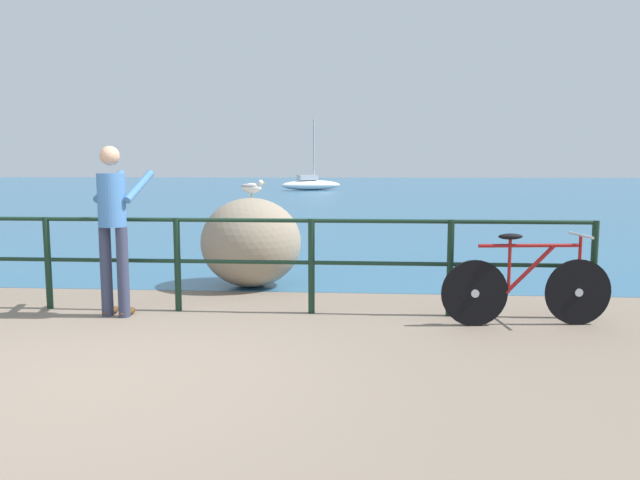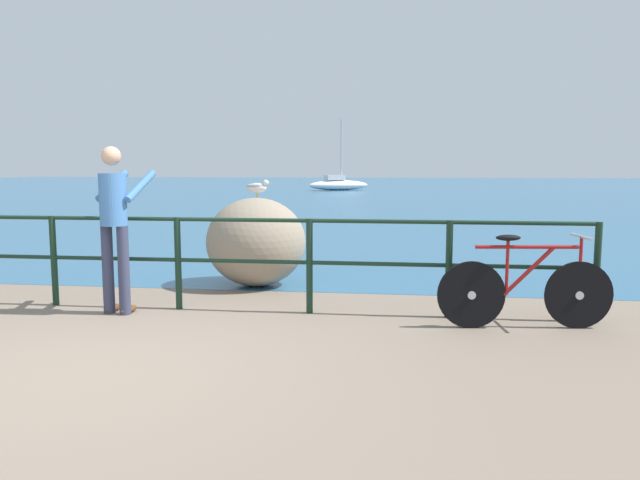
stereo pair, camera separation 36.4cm
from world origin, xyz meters
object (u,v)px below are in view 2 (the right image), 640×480
at_px(person_at_railing, 115,221).
at_px(seagull, 257,187).
at_px(breakwater_boulder_main, 256,242).
at_px(sailboat, 338,184).
at_px(bicycle, 526,289).

height_order(person_at_railing, seagull, person_at_railing).
height_order(breakwater_boulder_main, sailboat, sailboat).
height_order(bicycle, breakwater_boulder_main, breakwater_boulder_main).
height_order(bicycle, person_at_railing, person_at_railing).
bearing_deg(bicycle, breakwater_boulder_main, 143.56).
bearing_deg(bicycle, sailboat, 91.76).
xyz_separation_m(bicycle, person_at_railing, (-4.21, 0.07, 0.60)).
distance_m(bicycle, sailboat, 36.43).
xyz_separation_m(bicycle, seagull, (-3.09, 1.86, 0.92)).
bearing_deg(person_at_railing, seagull, -21.25).
relative_size(bicycle, sailboat, 0.35).
distance_m(seagull, sailboat, 34.26).
relative_size(seagull, sailboat, 0.07).
relative_size(person_at_railing, breakwater_boulder_main, 1.36).
bearing_deg(sailboat, seagull, -114.33).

